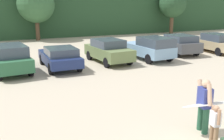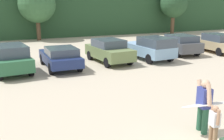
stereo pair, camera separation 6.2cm
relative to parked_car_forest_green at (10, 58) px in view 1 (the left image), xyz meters
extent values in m
cube|color=#284C2D|center=(4.61, 20.44, 2.45)|extent=(108.00, 12.00, 6.62)
cylinder|color=brown|center=(3.68, 13.43, 0.20)|extent=(0.44, 0.44, 2.12)
sphere|color=#38663D|center=(3.68, 13.43, 2.91)|extent=(3.88, 3.88, 3.88)
cylinder|color=brown|center=(20.55, 12.99, 0.28)|extent=(0.48, 0.48, 2.29)
sphere|color=#284C2D|center=(20.55, 12.99, 2.90)|extent=(3.47, 3.47, 3.47)
cube|color=#2D6642|center=(-0.01, 0.08, -0.18)|extent=(2.26, 4.49, 0.70)
cube|color=#3F4C5B|center=(0.02, -0.19, 0.47)|extent=(1.91, 2.63, 0.60)
cylinder|color=black|center=(0.64, 1.58, -0.52)|extent=(0.29, 0.69, 0.67)
cylinder|color=black|center=(0.95, -1.25, -0.52)|extent=(0.29, 0.69, 0.67)
cube|color=navy|center=(2.87, 0.04, -0.25)|extent=(1.85, 4.33, 0.55)
cube|color=#3F4C5B|center=(2.87, -0.50, 0.26)|extent=(1.70, 2.07, 0.46)
cylinder|color=black|center=(2.04, 1.47, -0.52)|extent=(0.22, 0.67, 0.67)
cylinder|color=black|center=(3.70, 1.47, -0.52)|extent=(0.22, 0.67, 0.67)
cylinder|color=black|center=(2.04, -1.39, -0.52)|extent=(0.22, 0.67, 0.67)
cylinder|color=black|center=(3.70, -1.38, -0.52)|extent=(0.22, 0.67, 0.67)
cube|color=#6B7F4C|center=(6.29, 0.28, -0.17)|extent=(2.15, 4.19, 0.73)
cube|color=#3F4C5B|center=(6.28, 0.35, 0.45)|extent=(1.84, 2.24, 0.51)
cylinder|color=black|center=(5.36, 1.55, -0.54)|extent=(0.27, 0.66, 0.64)
cylinder|color=black|center=(7.00, 1.68, -0.54)|extent=(0.27, 0.66, 0.64)
cylinder|color=black|center=(5.57, -1.12, -0.54)|extent=(0.27, 0.66, 0.64)
cylinder|color=black|center=(7.21, -0.99, -0.54)|extent=(0.27, 0.66, 0.64)
cube|color=#84ADD1|center=(9.26, 0.11, -0.16)|extent=(2.23, 4.21, 0.72)
cube|color=#3F4C5B|center=(9.33, -0.76, 0.50)|extent=(1.93, 2.42, 0.60)
cylinder|color=black|center=(8.30, 1.38, -0.52)|extent=(0.27, 0.68, 0.67)
cylinder|color=black|center=(10.01, 1.52, -0.52)|extent=(0.27, 0.68, 0.67)
cylinder|color=black|center=(8.51, -1.30, -0.52)|extent=(0.27, 0.68, 0.67)
cylinder|color=black|center=(10.22, -1.16, -0.52)|extent=(0.27, 0.68, 0.67)
cube|color=#4C4F54|center=(12.50, 1.13, -0.17)|extent=(2.16, 4.31, 0.74)
cube|color=#3F4C5B|center=(12.47, 0.58, 0.43)|extent=(1.88, 2.32, 0.47)
cylinder|color=black|center=(11.73, 2.57, -0.54)|extent=(0.26, 0.65, 0.63)
cylinder|color=black|center=(13.44, 2.46, -0.54)|extent=(0.26, 0.65, 0.63)
cylinder|color=black|center=(11.56, -0.20, -0.54)|extent=(0.26, 0.65, 0.63)
cylinder|color=black|center=(13.27, -0.31, -0.54)|extent=(0.26, 0.65, 0.63)
cube|color=tan|center=(15.71, 0.33, -0.21)|extent=(1.99, 4.26, 0.66)
cube|color=#3F4C5B|center=(15.70, 0.11, 0.39)|extent=(1.75, 2.27, 0.55)
cylinder|color=black|center=(14.98, 1.74, -0.54)|extent=(0.25, 0.65, 0.64)
cylinder|color=black|center=(16.58, 1.66, -0.54)|extent=(0.25, 0.65, 0.64)
cylinder|color=black|center=(14.84, -1.01, -0.54)|extent=(0.25, 0.65, 0.64)
cylinder|color=black|center=(17.93, 1.71, -0.56)|extent=(0.23, 0.60, 0.60)
cylinder|color=#26593F|center=(4.97, -10.42, -0.45)|extent=(0.19, 0.19, 0.82)
cylinder|color=#26593F|center=(5.03, -10.13, -0.45)|extent=(0.19, 0.19, 0.82)
cube|color=#333D8C|center=(5.00, -10.28, 0.28)|extent=(0.39, 0.47, 0.63)
sphere|color=#D8AD8C|center=(5.00, -10.28, 0.72)|extent=(0.26, 0.26, 0.26)
cylinder|color=#D8AD8C|center=(4.95, -10.50, 0.44)|extent=(0.20, 0.32, 0.68)
cylinder|color=#D8AD8C|center=(5.04, -10.05, 0.44)|extent=(0.22, 0.46, 0.65)
cylinder|color=#8C6B4C|center=(4.76, -11.08, -0.58)|extent=(0.13, 0.13, 0.55)
cylinder|color=#8C6B4C|center=(4.80, -10.89, -0.58)|extent=(0.13, 0.13, 0.55)
cube|color=silver|center=(4.78, -10.98, -0.09)|extent=(0.26, 0.32, 0.42)
sphere|color=tan|center=(4.78, -10.98, 0.21)|extent=(0.18, 0.18, 0.18)
cylinder|color=tan|center=(4.75, -11.14, 0.02)|extent=(0.11, 0.12, 0.45)
cylinder|color=tan|center=(4.81, -10.83, 0.02)|extent=(0.12, 0.14, 0.45)
ellipsoid|color=white|center=(5.10, -10.35, 0.07)|extent=(1.88, 0.74, 0.20)
camera|label=1|loc=(-0.78, -16.31, 3.11)|focal=43.51mm
camera|label=2|loc=(-0.72, -16.34, 3.11)|focal=43.51mm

